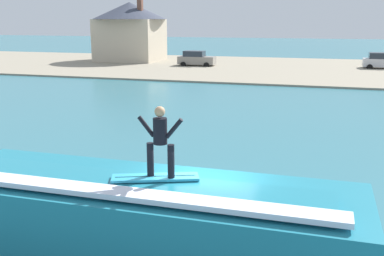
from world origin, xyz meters
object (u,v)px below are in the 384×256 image
at_px(surfer, 160,138).
at_px(car_far_shore, 382,61).
at_px(wave_crest, 143,214).
at_px(car_near_shore, 196,59).
at_px(surfboard, 155,177).
at_px(house_with_chimney, 130,29).

height_order(surfer, car_far_shore, surfer).
xyz_separation_m(wave_crest, car_near_shore, (-10.78, 41.94, 0.09)).
bearing_deg(surfboard, car_far_shore, 78.21).
bearing_deg(surfer, car_near_shore, 105.03).
xyz_separation_m(surfer, car_far_shore, (9.26, 44.93, -1.85)).
bearing_deg(wave_crest, house_with_chimney, 114.49).
bearing_deg(surfboard, wave_crest, 169.84).
distance_m(car_near_shore, house_with_chimney, 11.42).
bearing_deg(car_far_shore, car_near_shore, -171.82).
height_order(wave_crest, car_near_shore, car_near_shore).
relative_size(surfer, car_far_shore, 0.41).
distance_m(wave_crest, surfer, 2.00).
distance_m(wave_crest, car_far_shore, 45.93).
xyz_separation_m(surfboard, house_with_chimney, (-21.30, 46.03, 2.44)).
distance_m(wave_crest, car_near_shore, 43.30).
height_order(car_far_shore, house_with_chimney, house_with_chimney).
height_order(wave_crest, surfer, surfer).
xyz_separation_m(surfboard, car_near_shore, (-11.14, 42.00, -0.91)).
bearing_deg(car_far_shore, wave_crest, -102.25).
relative_size(car_near_shore, car_far_shore, 1.06).
xyz_separation_m(wave_crest, surfboard, (0.36, -0.06, 0.99)).
bearing_deg(surfer, car_far_shore, 78.36).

